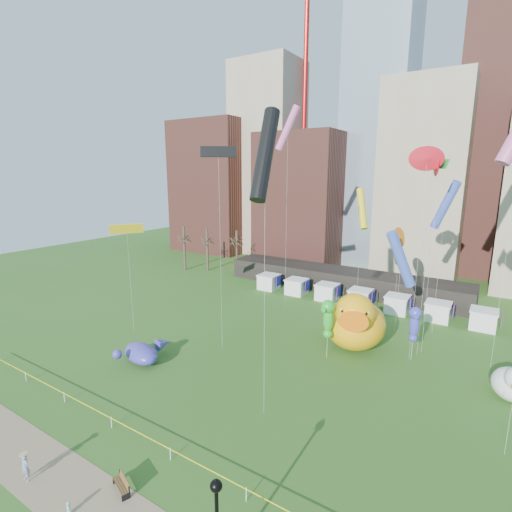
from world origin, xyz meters
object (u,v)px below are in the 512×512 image
Objects in this scene: seahorse_purple at (414,322)px; toddler at (69,508)px; big_duck at (355,322)px; whale_inflatable at (142,352)px; seahorse_green at (328,316)px; park_bench at (123,484)px; woman at (25,468)px.

seahorse_purple is 31.64m from toddler.
seahorse_purple is (5.72, 0.63, 1.04)m from big_duck.
seahorse_purple is at bearing 46.84° from whale_inflatable.
seahorse_green is (-1.64, -3.50, 1.42)m from big_duck.
park_bench is at bearing -117.18° from big_duck.
seahorse_purple reaches higher than whale_inflatable.
seahorse_purple is 33.54m from woman.
park_bench is at bearing -31.70° from whale_inflatable.
woman reaches higher than park_bench.
seahorse_green is at bearing -130.60° from big_duck.
whale_inflatable is at bearing -141.41° from seahorse_green.
big_duck reaches higher than seahorse_green.
park_bench is 0.98× the size of woman.
seahorse_green is at bearing 70.25° from woman.
seahorse_green is 7.83× the size of toddler.
woman is at bearing -126.49° from big_duck.
woman is at bearing -135.55° from seahorse_purple.
seahorse_purple reaches higher than toddler.
park_bench is (-3.64, -22.18, -4.03)m from seahorse_green.
big_duck is 5.44× the size of park_bench.
woman is (-5.57, -2.68, 0.43)m from park_bench.
toddler is at bearing -118.32° from big_duck.
big_duck is 1.68× the size of seahorse_purple.
park_bench is 2.20× the size of toddler.
park_bench is at bearing -95.81° from seahorse_green.
seahorse_purple is 27.04m from whale_inflatable.
big_duck is at bearing 170.46° from seahorse_purple.
big_duck reaches higher than whale_inflatable.
toddler is (10.32, -14.25, -0.54)m from whale_inflatable.
seahorse_green reaches higher than woman.
seahorse_purple is at bearing 87.37° from park_bench.
toddler is at bearing 0.59° from woman.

